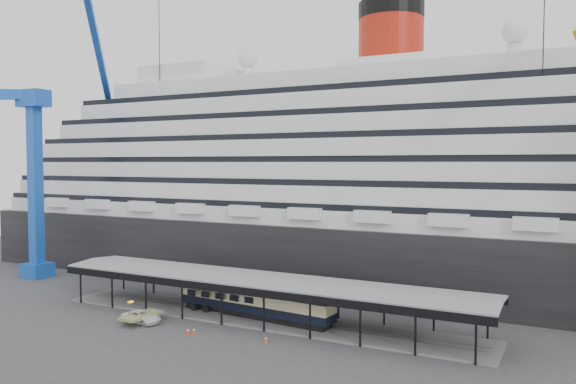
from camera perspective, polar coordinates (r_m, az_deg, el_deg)
name	(u,v)px	position (r m, az deg, el deg)	size (l,w,h in m)	color
ground	(238,330)	(66.47, -5.09, -13.81)	(200.00, 200.00, 0.00)	#373739
cruise_ship	(342,168)	(92.26, 5.56, 2.45)	(130.00, 30.00, 43.90)	black
platform_canopy	(260,300)	(69.97, -2.87, -10.94)	(56.00, 9.18, 5.30)	slate
crane_blue	(42,158)	(102.02, -23.74, 3.17)	(22.63, 19.19, 47.60)	blue
port_truck	(141,317)	(71.15, -14.66, -12.16)	(2.38, 5.16, 1.43)	white
pullman_carriage	(255,298)	(70.28, -3.40, -10.71)	(21.60, 4.81, 21.05)	black
traffic_cone_left	(188,331)	(65.60, -10.15, -13.73)	(0.44, 0.44, 0.77)	red
traffic_cone_mid	(194,330)	(65.71, -9.54, -13.71)	(0.38, 0.38, 0.74)	#D3420B
traffic_cone_right	(266,339)	(61.91, -2.26, -14.72)	(0.45, 0.45, 0.74)	#E0500C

